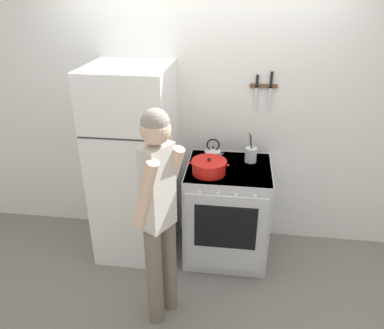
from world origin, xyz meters
name	(u,v)px	position (x,y,z in m)	size (l,w,h in m)	color
ground_plane	(199,228)	(0.00, 0.00, 0.00)	(14.00, 14.00, 0.00)	slate
wall_back	(200,114)	(0.00, 0.03, 1.27)	(10.00, 0.06, 2.55)	silver
refrigerator	(134,165)	(-0.56, -0.35, 0.89)	(0.69, 0.73, 1.79)	white
stove_range	(227,212)	(0.30, -0.37, 0.47)	(0.75, 0.73, 0.92)	silver
dutch_oven_pot	(209,167)	(0.13, -0.48, 0.98)	(0.34, 0.30, 0.14)	red
tea_kettle	(213,154)	(0.15, -0.21, 0.98)	(0.19, 0.15, 0.21)	silver
utensil_jar	(251,154)	(0.49, -0.20, 0.99)	(0.11, 0.11, 0.28)	silver
person	(159,210)	(-0.15, -1.17, 0.97)	(0.38, 0.42, 1.70)	#6B6051
wall_knife_strip	(264,86)	(0.56, -0.02, 1.57)	(0.24, 0.03, 0.35)	brown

